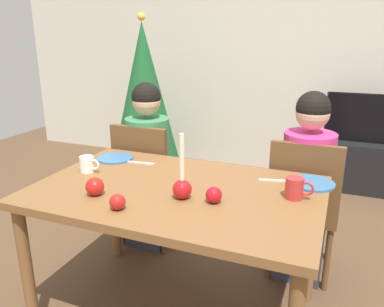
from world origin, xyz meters
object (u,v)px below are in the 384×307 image
Objects in this scene: person_right_child at (305,191)px; plate_right at (312,183)px; plate_left at (115,158)px; person_left_child at (149,169)px; candle_centerpiece at (182,185)px; dining_table at (177,204)px; christmas_tree at (144,95)px; apple_near_candle at (95,186)px; mug_left at (88,164)px; tv_stand at (363,166)px; chair_left at (147,178)px; apple_by_right_mug at (214,195)px; apple_by_left_plate at (118,202)px; chair_right at (304,202)px; tv at (369,119)px; mug_right at (295,188)px.

plate_right is (0.05, -0.34, 0.19)m from person_right_child.
person_right_child is 5.46× the size of plate_left.
plate_right is at bearing -16.93° from person_left_child.
candle_centerpiece is (0.58, -0.74, 0.25)m from person_left_child.
christmas_tree reaches higher than dining_table.
apple_near_candle is at bearing -145.75° from dining_table.
mug_left is (-0.55, 0.03, 0.13)m from dining_table.
dining_table reaches higher than tv_stand.
dining_table is at bearing -50.32° from chair_left.
tv_stand is at bearing 10.10° from christmas_tree.
mug_left is 0.78m from apple_by_right_mug.
person_right_child is 0.70× the size of christmas_tree.
plate_left is 3.04× the size of apple_by_left_plate.
tv reaches higher than chair_right.
candle_centerpiece is at bearing -54.30° from dining_table.
christmas_tree reaches higher than candle_centerpiece.
tv_stand is at bearing 67.41° from dining_table.
mug_left is (-1.50, -2.27, 0.55)m from tv_stand.
christmas_tree is 2.47m from apple_by_right_mug.
person_right_child is 15.60× the size of apple_by_right_mug.
person_left_child is 1.05m from apple_by_right_mug.
chair_right reaches higher than apple_by_right_mug.
chair_left is 0.07m from person_left_child.
person_left_child is at bearing -131.35° from tv_stand.
person_right_child is 0.92m from candle_centerpiece.
dining_table is 0.84× the size of christmas_tree.
person_right_child is at bearing 53.67° from apple_by_left_plate.
mug_left is 0.92× the size of mug_right.
mug_left is (-0.04, -0.61, 0.22)m from person_left_child.
apple_by_left_plate reaches higher than dining_table.
dining_table is at bearing 34.25° from apple_near_candle.
candle_centerpiece is 0.15m from apple_by_right_mug.
person_right_child is at bearing 89.25° from mug_right.
plate_left is at bearing 154.12° from apple_by_right_mug.
chair_left reaches higher than mug_right.
chair_right is 2.92× the size of candle_centerpiece.
chair_right is 2.24m from christmas_tree.
chair_left reaches higher than apple_near_candle.
tv is (1.46, 1.69, 0.20)m from chair_left.
person_left_child is 5.46× the size of plate_left.
chair_right is at bearing 0.00° from chair_left.
tv_stand is at bearing 79.61° from mug_right.
mug_left reaches higher than tv_stand.
person_right_child reaches higher than tv_stand.
tv is 2.83m from apple_by_left_plate.
plate_left is at bearing 86.03° from mug_left.
chair_left is at bearing 102.43° from apple_near_candle.
apple_near_candle is (0.18, -0.83, 0.28)m from chair_left.
chair_left reaches higher than plate_right.
person_left_child is 3.80× the size of candle_centerpiece.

